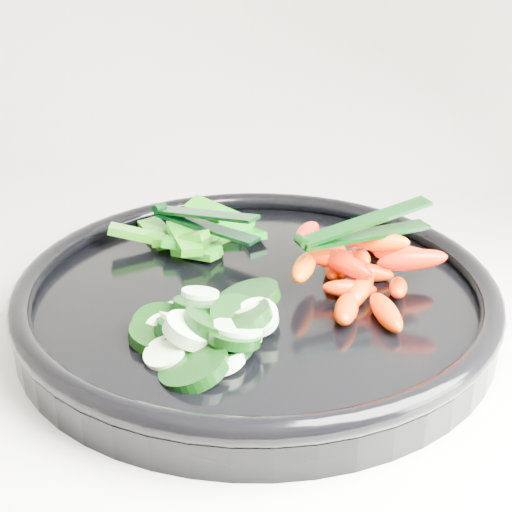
# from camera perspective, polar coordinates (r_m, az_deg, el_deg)

# --- Properties ---
(veggie_tray) EXTENTS (0.46, 0.46, 0.04)m
(veggie_tray) POSITION_cam_1_polar(r_m,az_deg,el_deg) (0.56, -0.00, -3.19)
(veggie_tray) COLOR black
(veggie_tray) RESTS_ON counter
(cucumber_pile) EXTENTS (0.11, 0.14, 0.04)m
(cucumber_pile) POSITION_cam_1_polar(r_m,az_deg,el_deg) (0.50, -4.35, -5.62)
(cucumber_pile) COLOR black
(cucumber_pile) RESTS_ON veggie_tray
(carrot_pile) EXTENTS (0.12, 0.16, 0.05)m
(carrot_pile) POSITION_cam_1_polar(r_m,az_deg,el_deg) (0.56, 8.34, -0.79)
(carrot_pile) COLOR #FA4900
(carrot_pile) RESTS_ON veggie_tray
(pepper_pile) EXTENTS (0.14, 0.11, 0.04)m
(pepper_pile) POSITION_cam_1_polar(r_m,az_deg,el_deg) (0.64, -5.06, 1.66)
(pepper_pile) COLOR #09670F
(pepper_pile) RESTS_ON veggie_tray
(tong_carrot) EXTENTS (0.10, 0.08, 0.02)m
(tong_carrot) POSITION_cam_1_polar(r_m,az_deg,el_deg) (0.55, 8.47, 2.17)
(tong_carrot) COLOR black
(tong_carrot) RESTS_ON carrot_pile
(tong_pepper) EXTENTS (0.11, 0.06, 0.02)m
(tong_pepper) POSITION_cam_1_polar(r_m,az_deg,el_deg) (0.63, -4.36, 2.94)
(tong_pepper) COLOR black
(tong_pepper) RESTS_ON pepper_pile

